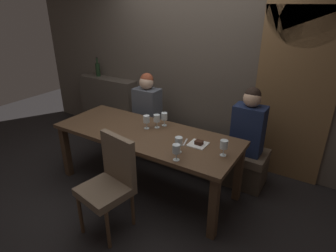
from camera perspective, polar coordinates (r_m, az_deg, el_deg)
The scene contains 18 objects.
ground at distance 3.62m, azimuth -4.23°, elevation -11.95°, with size 9.00×9.00×0.00m, color black.
back_wall_tiled at distance 4.02m, azimuth 5.69°, elevation 15.01°, with size 6.00×0.12×3.00m, color brown.
arched_door at distance 3.59m, azimuth 24.92°, elevation 9.67°, with size 0.90×0.05×2.55m.
back_counter at distance 5.01m, azimuth -11.83°, elevation 4.31°, with size 1.10×0.28×0.95m, color #494138.
dining_table at distance 3.28m, azimuth -4.57°, elevation -2.67°, with size 2.20×0.84×0.74m.
banquette_bench at distance 3.99m, azimuth 1.58°, elevation -4.30°, with size 2.50×0.44×0.45m.
chair_near_side at distance 2.79m, azimuth -11.61°, elevation -10.51°, with size 0.51×0.51×0.98m.
diner_redhead at distance 3.97m, azimuth -4.28°, elevation 4.83°, with size 0.36×0.24×0.79m.
diner_bearded at distance 3.38m, azimuth 16.20°, elevation 0.61°, with size 0.36×0.24×0.81m.
wine_bottle_dark_red at distance 5.01m, azimuth -14.13°, elevation 11.17°, with size 0.08×0.08×0.33m.
wine_glass_far_left at distance 3.29m, azimuth -4.43°, elevation 1.30°, with size 0.08×0.08×0.16m.
wine_glass_near_left at distance 2.76m, azimuth 2.18°, elevation -3.29°, with size 0.08×0.08×0.16m.
wine_glass_center_back at distance 2.63m, azimuth 1.72°, elevation -4.81°, with size 0.08×0.08×0.16m.
wine_glass_end_right at distance 2.76m, azimuth 11.34°, elevation -3.85°, with size 0.08×0.08×0.16m.
wine_glass_center_front at distance 3.31m, azimuth -2.29°, elevation 1.48°, with size 0.08×0.08×0.16m.
wine_glass_far_right at distance 3.36m, azimuth -0.76°, elevation 1.87°, with size 0.08×0.08×0.16m.
dessert_plate at distance 2.96m, azimuth 6.21°, elevation -3.59°, with size 0.19×0.19×0.05m.
fork_on_table at distance 3.01m, azimuth 3.52°, elevation -3.32°, with size 0.02×0.17×0.01m, color silver.
Camera 1 is at (1.77, -2.34, 2.12)m, focal length 29.88 mm.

